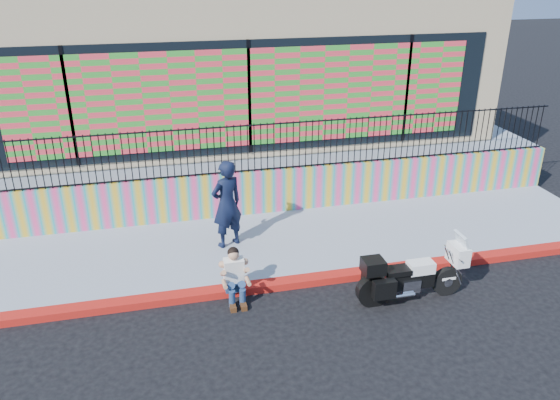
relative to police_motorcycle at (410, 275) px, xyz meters
name	(u,v)px	position (x,y,z in m)	size (l,w,h in m)	color
ground	(290,286)	(-2.08, 0.98, -0.55)	(90.00, 90.00, 0.00)	black
red_curb	(290,283)	(-2.08, 0.98, -0.47)	(16.00, 0.30, 0.15)	#AC230C
sidewalk	(272,244)	(-2.08, 2.63, -0.47)	(16.00, 3.00, 0.15)	#8C96A8
mural_wall	(258,192)	(-2.08, 4.23, 0.15)	(16.00, 0.20, 1.10)	#F84183
metal_fence	(257,148)	(-2.08, 4.23, 1.30)	(15.80, 0.04, 1.20)	black
elevated_platform	(228,135)	(-2.08, 9.33, 0.08)	(16.00, 10.00, 1.25)	#8C96A8
storefront_building	(226,56)	(-2.08, 9.11, 2.70)	(14.00, 8.06, 4.00)	tan
police_motorcycle	(410,275)	(0.00, 0.00, 0.00)	(2.10, 0.70, 1.31)	black
police_officer	(227,204)	(-3.06, 2.70, 0.59)	(0.72, 0.47, 1.98)	black
seated_man	(235,281)	(-3.21, 0.71, -0.10)	(0.54, 0.71, 1.06)	navy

